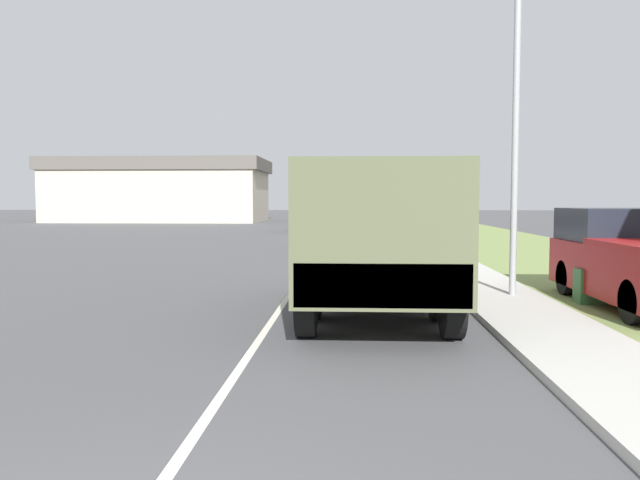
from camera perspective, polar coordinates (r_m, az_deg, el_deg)
name	(u,v)px	position (r m, az deg, el deg)	size (l,w,h in m)	color
ground_plane	(333,231)	(42.35, 1.16, 0.82)	(180.00, 180.00, 0.00)	#4C4C4F
lane_centre_stripe	(333,231)	(42.35, 1.16, 0.82)	(0.12, 120.00, 0.00)	silver
sidewalk_right	(399,230)	(42.44, 7.25, 0.88)	(1.80, 120.00, 0.12)	beige
grass_strip_right	(465,231)	(42.98, 13.11, 0.78)	(7.00, 120.00, 0.02)	olive
military_truck	(374,228)	(11.58, 5.00, 1.09)	(2.52, 6.57, 2.76)	#606647
car_nearest_ahead	(359,233)	(25.30, 3.54, 0.65)	(1.86, 3.97, 1.74)	silver
car_second_ahead	(308,222)	(41.58, -1.14, 1.65)	(1.84, 4.54, 1.40)	maroon
car_third_ahead	(360,216)	(55.52, 3.65, 2.19)	(1.85, 3.99, 1.52)	#B7BABF
car_fourth_ahead	(356,212)	(68.99, 3.28, 2.55)	(1.81, 4.20, 1.75)	#336B3D
car_farthest_ahead	(359,211)	(84.16, 3.61, 2.68)	(1.90, 4.43, 1.49)	navy
pickup_truck	(640,261)	(13.73, 27.21, -1.68)	(2.09, 5.02, 1.91)	maroon
lamp_post	(507,84)	(13.74, 16.69, 13.46)	(1.69, 0.24, 7.36)	gray
utility_box	(590,286)	(13.74, 23.49, -3.88)	(0.55, 0.45, 0.70)	#3D7042
building_distant	(161,190)	(63.63, -14.37, 4.43)	(20.80, 10.77, 6.09)	#B2A893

